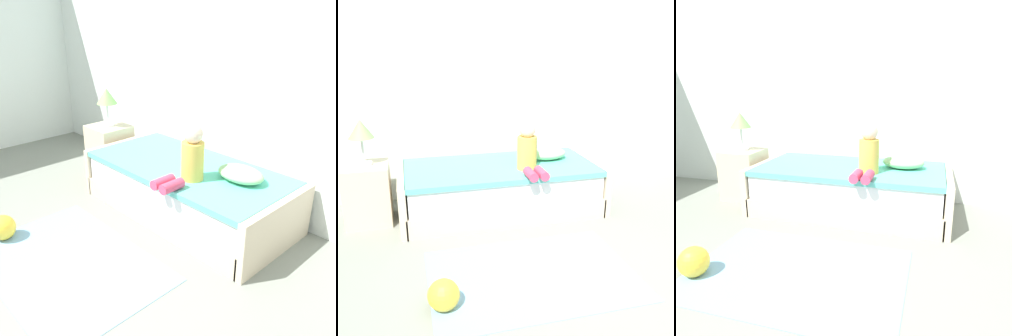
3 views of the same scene
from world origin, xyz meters
The scene contains 8 objects.
wall_rear centered at (0.00, 2.60, 1.45)m, with size 7.20×0.10×2.90m, color silver.
bed centered at (-0.40, 2.00, 0.25)m, with size 2.11×1.00×0.50m.
nightstand centered at (-1.75, 2.04, 0.30)m, with size 0.44×0.44×0.60m, color beige.
table_lamp centered at (-1.75, 2.04, 0.94)m, with size 0.24×0.24×0.45m.
child_figure centered at (-0.16, 1.77, 0.70)m, with size 0.20×0.51×0.50m.
pillow centered at (0.15, 2.10, 0.56)m, with size 0.44×0.30×0.13m, color #99CC8C.
toy_ball centered at (-1.17, 0.47, 0.11)m, with size 0.22×0.22×0.22m, color yellow.
area_rug centered at (-0.46, 0.70, 0.00)m, with size 1.60×1.10×0.01m, color #7AA8CC.
Camera 1 is at (1.90, -0.41, 1.89)m, focal length 40.08 mm.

